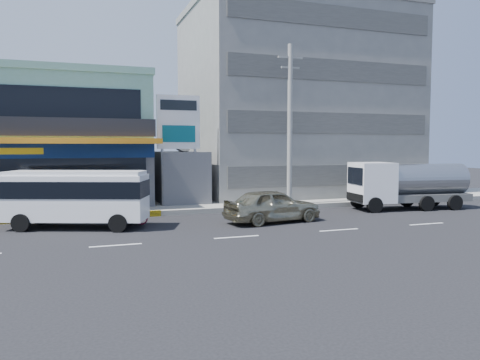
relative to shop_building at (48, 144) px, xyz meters
name	(u,v)px	position (x,y,z in m)	size (l,w,h in m)	color
ground	(237,237)	(8.00, -13.95, -4.00)	(120.00, 120.00, 0.00)	black
sidewalk	(261,203)	(13.00, -4.45, -3.85)	(70.00, 5.00, 0.30)	gray
shop_building	(48,144)	(0.00, 0.00, 0.00)	(12.40, 11.70, 8.00)	#4B4C50
concrete_building	(294,106)	(18.00, 1.05, 3.00)	(16.00, 12.00, 14.00)	gray
gap_structure	(178,178)	(8.00, -1.95, -2.25)	(3.00, 6.00, 3.50)	#4B4C50
satellite_dish	(181,151)	(8.00, -2.95, -0.42)	(1.50, 1.50, 0.15)	slate
billboard	(179,128)	(7.50, -4.75, 0.93)	(2.60, 0.18, 6.90)	gray
utility_pole_near	(290,125)	(14.00, -6.55, 1.15)	(1.60, 0.30, 10.00)	#999993
minibus	(77,194)	(1.63, -9.38, -2.38)	(6.78, 4.20, 2.70)	white
sedan	(272,205)	(11.00, -10.85, -3.14)	(2.02, 5.02, 1.71)	tan
tanker_truck	(406,184)	(20.63, -9.07, -2.45)	(7.51, 3.13, 2.88)	white
motorcycle_rider	(128,209)	(4.00, -9.29, -3.21)	(1.94, 0.98, 2.38)	maroon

